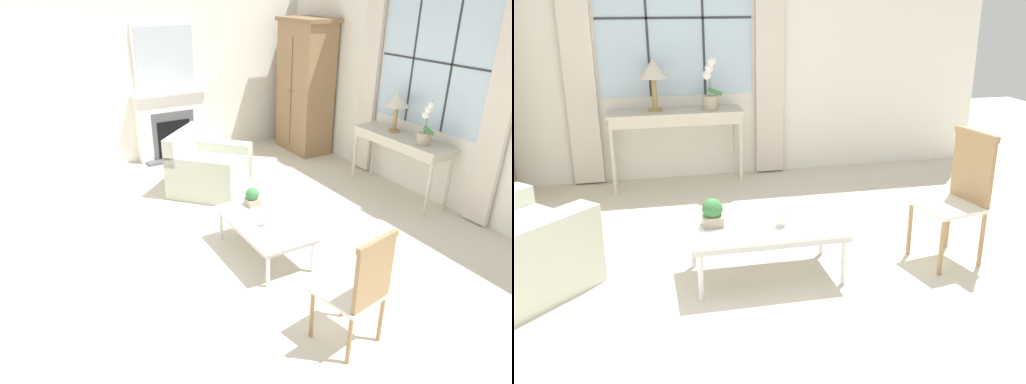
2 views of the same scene
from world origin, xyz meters
TOP-DOWN VIEW (x-y plane):
  - ground_plane at (0.00, 0.00)m, footprint 14.00×14.00m
  - wall_back_windowed at (0.00, 3.02)m, footprint 7.20×0.14m
  - wall_left at (-3.03, 0.60)m, footprint 0.06×7.20m
  - fireplace at (-2.91, 0.59)m, footprint 0.34×1.19m
  - armoire at (-2.22, 2.68)m, footprint 0.99×0.60m
  - console_table at (-0.06, 2.73)m, footprint 1.42×0.43m
  - table_lamp at (-0.26, 2.77)m, footprint 0.31×0.31m
  - potted_orchid at (0.31, 2.69)m, footprint 0.22×0.17m
  - armchair_upholstered at (-1.43, 0.57)m, footprint 1.31×1.31m
  - side_chair_wooden at (1.90, 0.35)m, footprint 0.51×0.51m
  - coffee_table at (0.40, 0.40)m, footprint 1.12×0.61m
  - potted_plant_small at (0.02, 0.46)m, footprint 0.15×0.15m
  - pillar_candle at (0.51, 0.35)m, footprint 0.09×0.09m

SIDE VIEW (x-z plane):
  - ground_plane at x=0.00m, z-range 0.00..0.00m
  - armchair_upholstered at x=-1.43m, z-range -0.13..0.69m
  - coffee_table at x=0.40m, z-range 0.16..0.56m
  - pillar_candle at x=0.51m, z-range 0.39..0.55m
  - potted_plant_small at x=0.02m, z-range 0.40..0.60m
  - side_chair_wooden at x=1.90m, z-range 0.06..1.07m
  - fireplace at x=-2.91m, z-range -0.37..1.71m
  - console_table at x=-0.06m, z-range 0.32..1.13m
  - potted_orchid at x=0.31m, z-range 0.75..1.30m
  - armoire at x=-2.22m, z-range 0.01..2.15m
  - table_lamp at x=-0.26m, z-range 0.96..1.50m
  - wall_left at x=-3.03m, z-range 0.00..2.80m
  - wall_back_windowed at x=0.00m, z-range 0.01..2.81m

